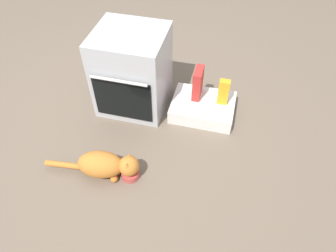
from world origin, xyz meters
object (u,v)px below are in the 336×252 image
(pantry_cabinet, at_px, (203,107))
(food_bowl, at_px, (130,173))
(juice_carton, at_px, (224,92))
(cereal_box, at_px, (198,83))
(cat, at_px, (106,165))
(oven, at_px, (132,71))

(pantry_cabinet, xyz_separation_m, food_bowl, (-0.41, -0.82, -0.03))
(juice_carton, relative_size, cereal_box, 0.86)
(cat, bearing_deg, oven, 85.56)
(pantry_cabinet, height_order, cereal_box, cereal_box)
(pantry_cabinet, height_order, cat, cat)
(pantry_cabinet, relative_size, food_bowl, 3.95)
(food_bowl, distance_m, cereal_box, 0.98)
(cat, height_order, juice_carton, juice_carton)
(food_bowl, height_order, cat, cat)
(food_bowl, relative_size, cat, 0.19)
(oven, bearing_deg, cat, -86.78)
(pantry_cabinet, distance_m, cat, 1.03)
(pantry_cabinet, bearing_deg, juice_carton, 12.56)
(pantry_cabinet, height_order, juice_carton, juice_carton)
(cereal_box, bearing_deg, oven, -171.20)
(oven, relative_size, juice_carton, 3.02)
(cereal_box, bearing_deg, pantry_cabinet, -45.34)
(pantry_cabinet, distance_m, food_bowl, 0.91)
(oven, xyz_separation_m, cereal_box, (0.56, 0.09, -0.09))
(pantry_cabinet, bearing_deg, oven, -178.79)
(pantry_cabinet, xyz_separation_m, cereal_box, (-0.07, 0.07, 0.21))
(cat, relative_size, cereal_box, 2.60)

